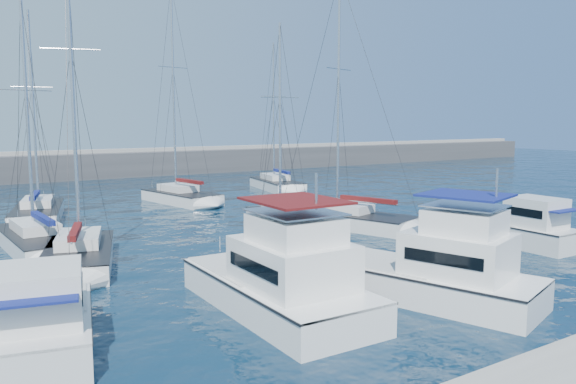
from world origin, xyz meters
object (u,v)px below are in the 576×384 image
sailboat_mid_a (38,241)px  sailboat_back_a (38,213)px  motor_yacht_port_outer (41,325)px  sailboat_mid_c (284,221)px  motor_yacht_port_inner (282,282)px  sailboat_mid_d (348,219)px  motor_yacht_stbd_outer (527,230)px  motor_yacht_stbd_inner (442,273)px  sailboat_mid_b (79,255)px  sailboat_back_b (181,196)px  sailboat_back_c (277,184)px

sailboat_mid_a → sailboat_back_a: 10.13m
motor_yacht_port_outer → sailboat_mid_c: (16.78, 12.83, -0.43)m
motor_yacht_port_inner → sailboat_mid_d: size_ratio=0.54×
motor_yacht_port_inner → sailboat_back_a: 25.97m
motor_yacht_stbd_outer → motor_yacht_stbd_inner: bearing=-159.3°
sailboat_mid_b → motor_yacht_stbd_inner: bearing=-34.6°
sailboat_back_a → motor_yacht_port_outer: bearing=-84.8°
motor_yacht_port_outer → sailboat_mid_b: sailboat_mid_b is taller
sailboat_back_b → sailboat_back_c: size_ratio=1.22×
motor_yacht_port_inner → sailboat_mid_b: bearing=114.3°
sailboat_mid_b → sailboat_mid_d: (17.30, 0.84, -0.02)m
sailboat_mid_b → sailboat_back_b: size_ratio=0.90×
motor_yacht_port_outer → sailboat_mid_a: sailboat_mid_a is taller
motor_yacht_stbd_inner → sailboat_back_a: 29.72m
sailboat_back_a → sailboat_back_c: sailboat_back_c is taller
motor_yacht_port_inner → sailboat_back_b: size_ratio=0.49×
sailboat_back_c → sailboat_mid_d: bearing=-98.2°
sailboat_mid_c → sailboat_back_c: (10.60, 18.03, 0.01)m
motor_yacht_port_outer → sailboat_back_c: bearing=61.4°
sailboat_back_a → sailboat_back_b: bearing=25.6°
sailboat_back_a → motor_yacht_stbd_outer: bearing=-33.9°
motor_yacht_port_inner → motor_yacht_stbd_outer: motor_yacht_port_inner is taller
motor_yacht_port_inner → sailboat_mid_d: 17.23m
sailboat_mid_d → sailboat_back_b: size_ratio=0.90×
motor_yacht_port_inner → sailboat_back_a: bearing=100.3°
sailboat_back_a → motor_yacht_stbd_inner: bearing=-56.2°
sailboat_mid_a → sailboat_back_b: sailboat_back_b is taller
motor_yacht_port_outer → motor_yacht_stbd_inner: bearing=0.6°
sailboat_mid_c → motor_yacht_stbd_outer: bearing=-41.6°
sailboat_back_c → sailboat_back_a: bearing=-155.3°
sailboat_mid_c → sailboat_back_b: size_ratio=0.73×
sailboat_mid_b → sailboat_back_a: bearing=105.0°
motor_yacht_port_outer → sailboat_back_a: 25.20m
motor_yacht_port_inner → sailboat_mid_a: size_ratio=0.66×
motor_yacht_port_inner → sailboat_back_c: 37.01m
sailboat_mid_a → sailboat_back_c: bearing=28.9°
motor_yacht_port_outer → sailboat_mid_d: 23.43m
motor_yacht_port_inner → sailboat_back_b: 28.99m
sailboat_back_b → sailboat_back_c: sailboat_back_b is taller
motor_yacht_stbd_outer → sailboat_back_c: bearing=87.2°
motor_yacht_stbd_outer → sailboat_back_b: bearing=111.6°
motor_yacht_stbd_inner → sailboat_back_b: (1.66, 30.35, -0.57)m
motor_yacht_port_outer → sailboat_mid_d: (20.66, 11.04, -0.41)m
sailboat_mid_c → sailboat_back_a: (-12.92, 12.07, 0.00)m
motor_yacht_stbd_inner → sailboat_mid_a: 21.41m
motor_yacht_port_outer → sailboat_back_c: (27.38, 30.85, -0.42)m
sailboat_back_a → sailboat_back_b: (11.70, 2.39, 0.05)m
motor_yacht_stbd_inner → sailboat_back_a: (-10.04, 27.96, -0.61)m
sailboat_mid_c → motor_yacht_port_outer: bearing=-130.3°
motor_yacht_port_outer → motor_yacht_stbd_inner: 14.23m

